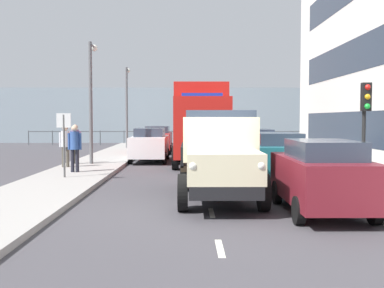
{
  "coord_description": "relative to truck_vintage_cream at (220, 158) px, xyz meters",
  "views": [
    {
      "loc": [
        0.52,
        10.96,
        2.22
      ],
      "look_at": [
        0.39,
        -12.2,
        0.93
      ],
      "focal_mm": 43.25,
      "sensor_mm": 36.0,
      "label": 1
    }
  ],
  "objects": [
    {
      "name": "lamp_post_far",
      "position": [
        5.21,
        -20.5,
        2.39
      ],
      "size": [
        0.32,
        1.14,
        5.65
      ],
      "color": "#59595B",
      "rests_on": "sidewalk_right"
    },
    {
      "name": "sidewalk_left",
      "position": [
        -4.6,
        -7.8,
        -1.1
      ],
      "size": [
        2.77,
        38.55,
        0.15
      ],
      "primitive_type": "cube",
      "color": "#9E9993",
      "rests_on": "ground_plane"
    },
    {
      "name": "seawall_railing",
      "position": [
        0.29,
        -26.48,
        -0.26
      ],
      "size": [
        28.08,
        0.08,
        1.2
      ],
      "color": "#4C5156",
      "rests_on": "ground_plane"
    },
    {
      "name": "sea_horizon",
      "position": [
        0.29,
        -30.08,
        1.32
      ],
      "size": [
        80.0,
        0.8,
        5.0
      ],
      "primitive_type": "cube",
      "color": "#84939E",
      "rests_on": "ground_plane"
    },
    {
      "name": "truck_vintage_cream",
      "position": [
        0.0,
        0.0,
        0.0
      ],
      "size": [
        2.17,
        5.64,
        2.43
      ],
      "color": "black",
      "rests_on": "ground_plane"
    },
    {
      "name": "lorry_cargo_red",
      "position": [
        0.26,
        -10.42,
        0.9
      ],
      "size": [
        2.58,
        8.2,
        3.87
      ],
      "color": "red",
      "rests_on": "ground_plane"
    },
    {
      "name": "pedestrian_in_dark_coat",
      "position": [
        6.01,
        -8.84,
        0.03
      ],
      "size": [
        0.53,
        0.34,
        1.79
      ],
      "color": "#4C473D",
      "rests_on": "sidewalk_right"
    },
    {
      "name": "road_centreline_markings",
      "position": [
        0.29,
        -7.59,
        -1.17
      ],
      "size": [
        0.12,
        34.52,
        0.01
      ],
      "color": "silver",
      "rests_on": "ground_plane"
    },
    {
      "name": "car_red_oppositeside_1",
      "position": [
        2.84,
        -17.15,
        -0.28
      ],
      "size": [
        1.82,
        3.92,
        1.72
      ],
      "color": "#B21E1E",
      "rests_on": "ground_plane"
    },
    {
      "name": "pedestrian_near_railing",
      "position": [
        6.08,
        -7.38,
        0.02
      ],
      "size": [
        0.53,
        0.34,
        1.77
      ],
      "color": "#4C473D",
      "rests_on": "sidewalk_right"
    },
    {
      "name": "ground_plane",
      "position": [
        0.29,
        -7.8,
        -1.18
      ],
      "size": [
        80.0,
        80.0,
        0.0
      ],
      "primitive_type": "plane",
      "color": "#423F44"
    },
    {
      "name": "car_teal_kerbside_1",
      "position": [
        -2.27,
        -4.08,
        -0.28
      ],
      "size": [
        1.88,
        3.98,
        1.72
      ],
      "color": "#1E6670",
      "rests_on": "ground_plane"
    },
    {
      "name": "sidewalk_right",
      "position": [
        5.17,
        -7.8,
        -1.1
      ],
      "size": [
        2.77,
        38.55,
        0.15
      ],
      "primitive_type": "cube",
      "color": "#9E9993",
      "rests_on": "ground_plane"
    },
    {
      "name": "lamp_post_promenade",
      "position": [
        5.29,
        -8.99,
        2.33
      ],
      "size": [
        0.32,
        1.14,
        5.53
      ],
      "color": "#59595B",
      "rests_on": "sidewalk_right"
    },
    {
      "name": "traffic_light_near",
      "position": [
        -4.81,
        -2.48,
        1.29
      ],
      "size": [
        0.28,
        0.41,
        3.2
      ],
      "color": "black",
      "rests_on": "sidewalk_left"
    },
    {
      "name": "car_navy_kerbside_2",
      "position": [
        -2.27,
        -9.55,
        -0.28
      ],
      "size": [
        1.86,
        4.13,
        1.72
      ],
      "color": "navy",
      "rests_on": "ground_plane"
    },
    {
      "name": "car_maroon_kerbside_near",
      "position": [
        -2.27,
        1.56,
        -0.29
      ],
      "size": [
        1.77,
        3.84,
        1.72
      ],
      "color": "maroon",
      "rests_on": "ground_plane"
    },
    {
      "name": "car_white_oppositeside_0",
      "position": [
        2.84,
        -11.45,
        -0.28
      ],
      "size": [
        1.85,
        4.32,
        1.72
      ],
      "color": "white",
      "rests_on": "ground_plane"
    },
    {
      "name": "street_sign",
      "position": [
        5.2,
        -3.95,
        0.5
      ],
      "size": [
        0.5,
        0.07,
        2.25
      ],
      "color": "#4C4C4C",
      "rests_on": "sidewalk_right"
    },
    {
      "name": "pedestrian_couple_b",
      "position": [
        5.23,
        -5.53,
        0.04
      ],
      "size": [
        0.53,
        0.34,
        1.8
      ],
      "color": "black",
      "rests_on": "sidewalk_right"
    }
  ]
}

